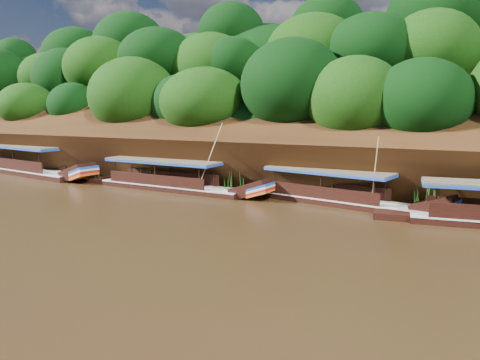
% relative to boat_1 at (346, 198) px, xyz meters
% --- Properties ---
extents(ground, '(160.00, 160.00, 0.00)m').
position_rel_boat_1_xyz_m(ground, '(-2.02, -8.24, -0.49)').
color(ground, black).
rests_on(ground, ground).
extents(riverbank, '(120.00, 30.06, 19.40)m').
position_rel_boat_1_xyz_m(riverbank, '(-2.03, 14.49, 1.40)').
color(riverbank, black).
rests_on(riverbank, ground).
extents(boat_1, '(12.70, 4.22, 4.87)m').
position_rel_boat_1_xyz_m(boat_1, '(0.00, 0.00, 0.00)').
color(boat_1, black).
rests_on(boat_1, ground).
extents(boat_2, '(14.35, 2.85, 5.47)m').
position_rel_boat_1_xyz_m(boat_2, '(-12.30, -0.28, 0.01)').
color(boat_2, black).
rests_on(boat_2, ground).
extents(boat_3, '(15.18, 4.60, 3.19)m').
position_rel_boat_1_xyz_m(boat_3, '(-28.32, 0.53, 0.11)').
color(boat_3, black).
rests_on(boat_3, ground).
extents(reeds, '(49.73, 2.55, 2.07)m').
position_rel_boat_1_xyz_m(reeds, '(-4.75, 1.23, 0.37)').
color(reeds, '#266E1B').
rests_on(reeds, ground).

